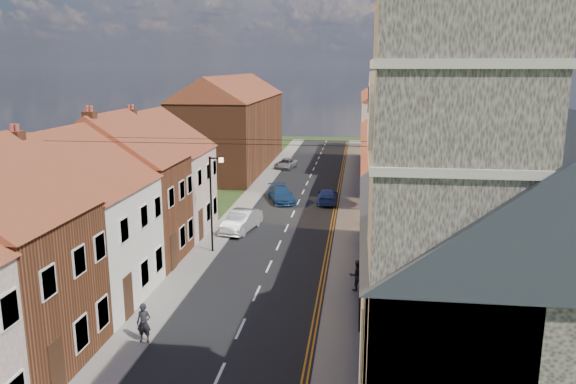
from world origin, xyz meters
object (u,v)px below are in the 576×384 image
(car_mid, at_px, (241,221))
(pedestrian_right, at_px, (357,275))
(lamppost, at_px, (212,198))
(church, at_px, (508,265))
(pedestrian_left, at_px, (144,323))
(car_distant, at_px, (286,164))
(car_far, at_px, (281,194))
(car_far_b, at_px, (327,196))

(car_mid, bearing_deg, pedestrian_right, -39.49)
(pedestrian_right, bearing_deg, lamppost, -49.31)
(church, height_order, pedestrian_left, church)
(car_distant, xyz_separation_m, pedestrian_left, (-0.50, -41.89, 0.41))
(lamppost, distance_m, car_far, 14.48)
(car_far, xyz_separation_m, car_far_b, (3.98, 0.00, -0.04))
(pedestrian_left, bearing_deg, car_far_b, 76.02)
(church, distance_m, car_far_b, 31.88)
(pedestrian_right, distance_m, car_far_b, 19.36)
(car_mid, height_order, pedestrian_left, pedestrian_left)
(car_mid, bearing_deg, car_far_b, 69.97)
(lamppost, xyz_separation_m, pedestrian_left, (0.11, -11.89, -2.57))
(car_distant, relative_size, pedestrian_right, 2.45)
(car_mid, bearing_deg, pedestrian_left, -80.64)
(church, height_order, car_far, church)
(car_distant, height_order, pedestrian_left, pedestrian_left)
(church, bearing_deg, pedestrian_left, 159.89)
(car_far, bearing_deg, car_distant, 76.93)
(church, relative_size, car_mid, 3.38)
(pedestrian_left, xyz_separation_m, pedestrian_right, (8.80, 6.72, -0.03))
(car_mid, relative_size, pedestrian_right, 2.75)
(church, distance_m, lamppost, 21.38)
(church, distance_m, pedestrian_right, 13.22)
(pedestrian_right, bearing_deg, church, 91.18)
(car_distant, height_order, pedestrian_right, pedestrian_right)
(pedestrian_left, bearing_deg, church, -20.67)
(car_distant, relative_size, car_far_b, 0.96)
(car_mid, relative_size, car_far, 1.01)
(car_distant, xyz_separation_m, car_far_b, (5.68, -16.00, 0.05))
(car_distant, bearing_deg, car_far, -73.29)
(car_mid, height_order, car_distant, car_mid)
(church, xyz_separation_m, pedestrian_right, (-4.26, 11.50, -4.94))
(church, xyz_separation_m, car_far_b, (-6.88, 30.68, -5.27))
(car_mid, relative_size, pedestrian_left, 2.65)
(car_far, height_order, pedestrian_right, pedestrian_right)
(car_far, distance_m, pedestrian_left, 25.99)
(car_mid, distance_m, car_far_b, 10.66)
(lamppost, height_order, car_distant, lamppost)
(lamppost, distance_m, car_far_b, 15.62)
(lamppost, distance_m, car_distant, 30.15)
(pedestrian_right, relative_size, car_far_b, 0.39)
(church, bearing_deg, car_mid, 119.98)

